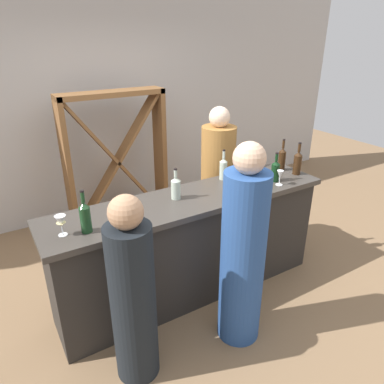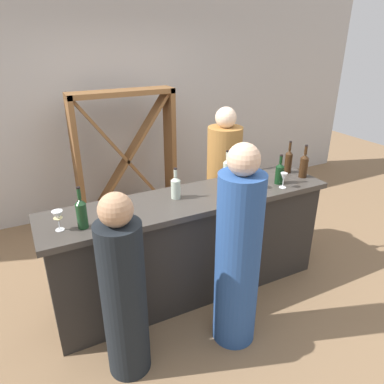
{
  "view_description": "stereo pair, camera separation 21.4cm",
  "coord_description": "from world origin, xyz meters",
  "px_view_note": "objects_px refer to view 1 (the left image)",
  "views": [
    {
      "loc": [
        -1.46,
        -2.41,
        2.31
      ],
      "look_at": [
        0.0,
        0.0,
        1.05
      ],
      "focal_mm": 33.62,
      "sensor_mm": 36.0,
      "label": 1
    },
    {
      "loc": [
        -1.27,
        -2.51,
        2.31
      ],
      "look_at": [
        0.0,
        0.0,
        1.05
      ],
      "focal_mm": 33.62,
      "sensor_mm": 36.0,
      "label": 2
    }
  ],
  "objects_px": {
    "wine_rack": "(117,162)",
    "wine_bottle_rightmost_amber_brown": "(282,159)",
    "wine_bottle_far_right_amber_brown": "(298,162)",
    "wine_glass_near_right": "(61,222)",
    "wine_glass_far_left": "(239,177)",
    "wine_glass_near_center": "(249,175)",
    "person_left_guest": "(133,298)",
    "person_center_guest": "(243,254)",
    "person_right_guest": "(217,186)",
    "wine_bottle_leftmost_olive_green": "(85,216)",
    "wine_bottle_second_right_dark_green": "(275,170)",
    "wine_bottle_second_left_clear_pale": "(176,187)",
    "wine_glass_near_left": "(280,175)",
    "wine_bottle_center_clear_pale": "(223,168)"
  },
  "relations": [
    {
      "from": "wine_bottle_center_clear_pale",
      "to": "wine_bottle_rightmost_amber_brown",
      "type": "distance_m",
      "value": 0.67
    },
    {
      "from": "wine_bottle_second_left_clear_pale",
      "to": "person_right_guest",
      "type": "height_order",
      "value": "person_right_guest"
    },
    {
      "from": "wine_bottle_rightmost_amber_brown",
      "to": "person_center_guest",
      "type": "relative_size",
      "value": 0.2
    },
    {
      "from": "wine_bottle_center_clear_pale",
      "to": "wine_bottle_far_right_amber_brown",
      "type": "height_order",
      "value": "wine_bottle_far_right_amber_brown"
    },
    {
      "from": "wine_bottle_rightmost_amber_brown",
      "to": "wine_bottle_center_clear_pale",
      "type": "bearing_deg",
      "value": 170.77
    },
    {
      "from": "wine_bottle_rightmost_amber_brown",
      "to": "wine_glass_near_center",
      "type": "bearing_deg",
      "value": -163.55
    },
    {
      "from": "wine_bottle_rightmost_amber_brown",
      "to": "wine_glass_near_right",
      "type": "relative_size",
      "value": 2.14
    },
    {
      "from": "wine_bottle_far_right_amber_brown",
      "to": "person_center_guest",
      "type": "distance_m",
      "value": 1.33
    },
    {
      "from": "wine_bottle_far_right_amber_brown",
      "to": "wine_glass_near_right",
      "type": "relative_size",
      "value": 2.13
    },
    {
      "from": "wine_glass_near_right",
      "to": "person_center_guest",
      "type": "height_order",
      "value": "person_center_guest"
    },
    {
      "from": "wine_glass_near_center",
      "to": "wine_glass_far_left",
      "type": "xyz_separation_m",
      "value": [
        -0.1,
        0.03,
        -0.01
      ]
    },
    {
      "from": "wine_glass_near_center",
      "to": "person_left_guest",
      "type": "distance_m",
      "value": 1.52
    },
    {
      "from": "wine_bottle_far_right_amber_brown",
      "to": "wine_glass_near_center",
      "type": "height_order",
      "value": "wine_bottle_far_right_amber_brown"
    },
    {
      "from": "person_left_guest",
      "to": "person_right_guest",
      "type": "xyz_separation_m",
      "value": [
        1.48,
        1.13,
        0.08
      ]
    },
    {
      "from": "person_left_guest",
      "to": "person_right_guest",
      "type": "relative_size",
      "value": 0.88
    },
    {
      "from": "wine_glass_far_left",
      "to": "person_right_guest",
      "type": "relative_size",
      "value": 0.09
    },
    {
      "from": "wine_bottle_second_left_clear_pale",
      "to": "person_center_guest",
      "type": "xyz_separation_m",
      "value": [
        0.18,
        -0.71,
        -0.33
      ]
    },
    {
      "from": "wine_bottle_leftmost_olive_green",
      "to": "wine_bottle_rightmost_amber_brown",
      "type": "distance_m",
      "value": 2.09
    },
    {
      "from": "wine_glass_near_center",
      "to": "wine_glass_near_right",
      "type": "bearing_deg",
      "value": 179.96
    },
    {
      "from": "person_right_guest",
      "to": "wine_glass_far_left",
      "type": "bearing_deg",
      "value": -23.8
    },
    {
      "from": "wine_bottle_second_left_clear_pale",
      "to": "wine_glass_near_center",
      "type": "distance_m",
      "value": 0.7
    },
    {
      "from": "wine_bottle_second_right_dark_green",
      "to": "wine_bottle_rightmost_amber_brown",
      "type": "bearing_deg",
      "value": 35.33
    },
    {
      "from": "wine_bottle_second_left_clear_pale",
      "to": "person_center_guest",
      "type": "bearing_deg",
      "value": -75.59
    },
    {
      "from": "wine_bottle_second_right_dark_green",
      "to": "wine_glass_near_left",
      "type": "bearing_deg",
      "value": -107.9
    },
    {
      "from": "wine_bottle_leftmost_olive_green",
      "to": "person_center_guest",
      "type": "bearing_deg",
      "value": -28.7
    },
    {
      "from": "wine_bottle_center_clear_pale",
      "to": "wine_glass_near_left",
      "type": "distance_m",
      "value": 0.53
    },
    {
      "from": "wine_bottle_leftmost_olive_green",
      "to": "wine_glass_far_left",
      "type": "height_order",
      "value": "wine_bottle_leftmost_olive_green"
    },
    {
      "from": "wine_glass_near_left",
      "to": "wine_glass_near_center",
      "type": "xyz_separation_m",
      "value": [
        -0.28,
        0.11,
        0.02
      ]
    },
    {
      "from": "wine_glass_near_center",
      "to": "wine_glass_far_left",
      "type": "height_order",
      "value": "wine_glass_near_center"
    },
    {
      "from": "wine_rack",
      "to": "wine_glass_far_left",
      "type": "xyz_separation_m",
      "value": [
        0.55,
        -1.7,
        0.26
      ]
    },
    {
      "from": "wine_glass_near_right",
      "to": "wine_bottle_center_clear_pale",
      "type": "bearing_deg",
      "value": 9.87
    },
    {
      "from": "person_center_guest",
      "to": "wine_glass_near_right",
      "type": "bearing_deg",
      "value": 54.82
    },
    {
      "from": "wine_rack",
      "to": "wine_bottle_second_right_dark_green",
      "type": "xyz_separation_m",
      "value": [
        0.95,
        -1.74,
        0.26
      ]
    },
    {
      "from": "person_right_guest",
      "to": "wine_bottle_rightmost_amber_brown",
      "type": "bearing_deg",
      "value": 39.36
    },
    {
      "from": "wine_glass_far_left",
      "to": "wine_glass_near_center",
      "type": "bearing_deg",
      "value": -14.65
    },
    {
      "from": "wine_bottle_leftmost_olive_green",
      "to": "wine_bottle_far_right_amber_brown",
      "type": "height_order",
      "value": "wine_bottle_far_right_amber_brown"
    },
    {
      "from": "wine_rack",
      "to": "wine_glass_near_left",
      "type": "relative_size",
      "value": 11.89
    },
    {
      "from": "wine_rack",
      "to": "wine_bottle_rightmost_amber_brown",
      "type": "relative_size",
      "value": 5.16
    },
    {
      "from": "wine_rack",
      "to": "wine_glass_far_left",
      "type": "relative_size",
      "value": 11.09
    },
    {
      "from": "wine_glass_near_left",
      "to": "person_center_guest",
      "type": "bearing_deg",
      "value": -149.13
    },
    {
      "from": "wine_bottle_far_right_amber_brown",
      "to": "wine_glass_near_right",
      "type": "height_order",
      "value": "wine_bottle_far_right_amber_brown"
    },
    {
      "from": "person_left_guest",
      "to": "wine_glass_near_center",
      "type": "bearing_deg",
      "value": -47.94
    },
    {
      "from": "wine_glass_near_center",
      "to": "person_center_guest",
      "type": "bearing_deg",
      "value": -131.17
    },
    {
      "from": "wine_bottle_rightmost_amber_brown",
      "to": "wine_bottle_second_right_dark_green",
      "type": "bearing_deg",
      "value": -144.67
    },
    {
      "from": "wine_glass_near_left",
      "to": "person_left_guest",
      "type": "bearing_deg",
      "value": -167.09
    },
    {
      "from": "wine_bottle_rightmost_amber_brown",
      "to": "wine_glass_far_left",
      "type": "distance_m",
      "value": 0.68
    },
    {
      "from": "wine_bottle_second_left_clear_pale",
      "to": "wine_bottle_rightmost_amber_brown",
      "type": "height_order",
      "value": "wine_bottle_rightmost_amber_brown"
    },
    {
      "from": "wine_bottle_second_right_dark_green",
      "to": "wine_glass_far_left",
      "type": "xyz_separation_m",
      "value": [
        -0.4,
        0.04,
        0.0
      ]
    },
    {
      "from": "wine_glass_near_center",
      "to": "wine_bottle_far_right_amber_brown",
      "type": "bearing_deg",
      "value": 0.42
    },
    {
      "from": "wine_rack",
      "to": "wine_glass_near_right",
      "type": "bearing_deg",
      "value": -120.7
    }
  ]
}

